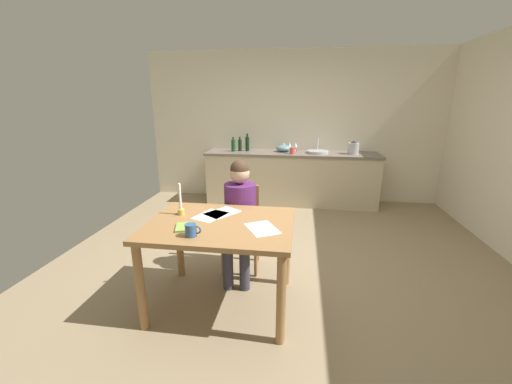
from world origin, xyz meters
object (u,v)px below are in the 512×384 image
at_px(person_seated, 239,212).
at_px(stovetop_kettle, 353,148).
at_px(wine_glass_by_kettle, 289,145).
at_px(dining_table, 221,235).
at_px(chair_at_table, 241,223).
at_px(coffee_mug, 191,230).
at_px(teacup_on_counter, 292,151).
at_px(bottle_wine_red, 247,144).
at_px(bottle_oil, 233,145).
at_px(wine_glass_back_left, 284,145).
at_px(mixing_bowl, 284,148).
at_px(sink_unit, 318,152).
at_px(wine_glass_near_sink, 296,145).
at_px(bottle_vinegar, 240,145).
at_px(book_magazine, 184,227).
at_px(candlestick, 181,206).

height_order(person_seated, stovetop_kettle, person_seated).
bearing_deg(wine_glass_by_kettle, dining_table, -97.86).
height_order(dining_table, stovetop_kettle, stovetop_kettle).
height_order(chair_at_table, coffee_mug, chair_at_table).
relative_size(coffee_mug, teacup_on_counter, 1.02).
distance_m(bottle_wine_red, teacup_on_counter, 0.83).
bearing_deg(bottle_oil, teacup_on_counter, -7.41).
distance_m(wine_glass_by_kettle, wine_glass_back_left, 0.10).
xyz_separation_m(bottle_wine_red, wine_glass_by_kettle, (0.73, 0.09, -0.02)).
bearing_deg(wine_glass_back_left, mixing_bowl, -89.11).
bearing_deg(sink_unit, wine_glass_near_sink, 158.87).
bearing_deg(wine_glass_by_kettle, sink_unit, -16.79).
relative_size(bottle_oil, bottle_vinegar, 1.00).
relative_size(bottle_oil, bottle_wine_red, 0.82).
height_order(bottle_wine_red, wine_glass_by_kettle, bottle_wine_red).
bearing_deg(book_magazine, person_seated, 50.15).
relative_size(dining_table, book_magazine, 6.73).
distance_m(book_magazine, wine_glass_back_left, 3.38).
distance_m(bottle_vinegar, wine_glass_near_sink, 0.97).
relative_size(dining_table, bottle_vinegar, 4.88).
height_order(bottle_vinegar, stovetop_kettle, bottle_vinegar).
bearing_deg(stovetop_kettle, wine_glass_back_left, 172.65).
xyz_separation_m(bottle_vinegar, wine_glass_by_kettle, (0.86, 0.11, 0.00)).
distance_m(book_magazine, wine_glass_near_sink, 3.42).
xyz_separation_m(book_magazine, wine_glass_near_sink, (0.79, 3.32, 0.22)).
distance_m(person_seated, coffee_mug, 0.89).
xyz_separation_m(bottle_vinegar, wine_glass_near_sink, (0.97, 0.11, 0.00)).
bearing_deg(sink_unit, bottle_vinegar, 178.51).
distance_m(dining_table, wine_glass_back_left, 3.20).
xyz_separation_m(dining_table, sink_unit, (0.92, 3.01, 0.26)).
bearing_deg(dining_table, teacup_on_counter, 80.11).
relative_size(coffee_mug, bottle_vinegar, 0.50).
distance_m(dining_table, chair_at_table, 0.72).
bearing_deg(coffee_mug, book_magazine, 127.92).
height_order(wine_glass_back_left, teacup_on_counter, wine_glass_back_left).
xyz_separation_m(sink_unit, bottle_vinegar, (-1.35, 0.03, 0.08)).
xyz_separation_m(dining_table, mixing_bowl, (0.34, 3.09, 0.29)).
bearing_deg(coffee_mug, candlestick, 119.80).
xyz_separation_m(chair_at_table, book_magazine, (-0.29, -0.86, 0.29)).
height_order(bottle_wine_red, wine_glass_near_sink, bottle_wine_red).
bearing_deg(sink_unit, chair_at_table, -110.80).
relative_size(candlestick, teacup_on_counter, 2.38).
distance_m(chair_at_table, bottle_wine_red, 2.45).
bearing_deg(wine_glass_near_sink, teacup_on_counter, -98.26).
bearing_deg(teacup_on_counter, bottle_wine_red, 165.29).
bearing_deg(person_seated, bottle_vinegar, 100.84).
distance_m(dining_table, bottle_oil, 3.06).
bearing_deg(bottle_oil, wine_glass_near_sink, 8.78).
xyz_separation_m(candlestick, wine_glass_by_kettle, (0.83, 3.03, 0.15)).
bearing_deg(candlestick, sink_unit, 65.51).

